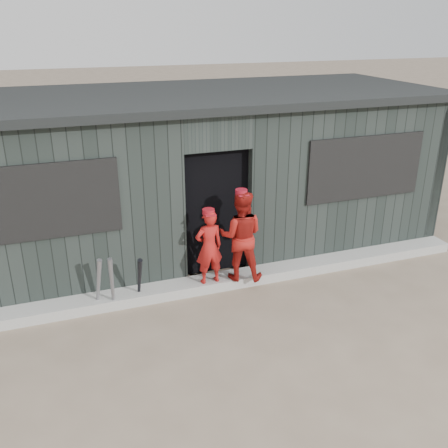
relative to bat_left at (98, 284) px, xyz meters
name	(u,v)px	position (x,y,z in m)	size (l,w,h in m)	color
ground	(275,357)	(1.81, -1.71, -0.41)	(80.00, 80.00, 0.00)	#746350
curb	(224,281)	(1.81, 0.11, -0.33)	(8.00, 0.36, 0.15)	#A0A09B
bat_left	(98,284)	(0.00, 0.00, 0.00)	(0.07, 0.07, 0.83)	gray
bat_mid	(112,284)	(0.17, -0.06, 0.00)	(0.07, 0.07, 0.83)	slate
bat_right	(139,280)	(0.55, 0.00, -0.03)	(0.07, 0.07, 0.79)	black
player_red_left	(209,247)	(1.56, 0.03, 0.29)	(0.40, 0.26, 1.10)	#AF1815
player_red_right	(241,236)	(2.04, 0.00, 0.41)	(0.65, 0.51, 1.34)	#9E1913
player_grey_back	(223,233)	(2.04, 0.77, 0.14)	(0.54, 0.35, 1.10)	#B5B5B5
dugout	(190,172)	(1.81, 1.79, 0.88)	(8.30, 3.30, 2.62)	black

